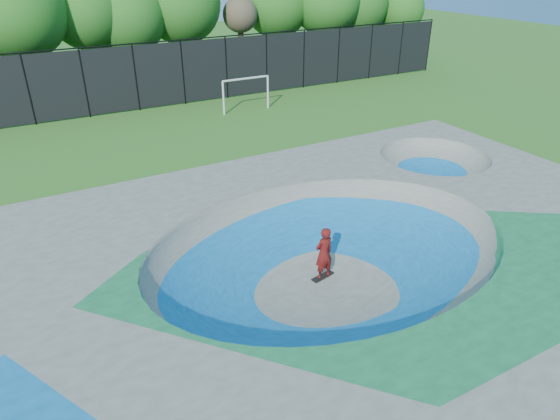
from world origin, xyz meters
The scene contains 7 objects.
ground centered at (0.00, 0.00, 0.00)m, with size 120.00×120.00×0.00m, color #2E631B.
skate_deck centered at (0.00, 0.00, 0.75)m, with size 22.00×14.00×1.50m, color gray.
skater centered at (0.00, 0.32, 0.86)m, with size 0.63×0.41×1.72m, color #B5150E.
skateboard centered at (0.00, 0.32, 0.03)m, with size 0.78×0.22×0.05m, color black.
soccer_goal centered at (5.74, 17.54, 1.44)m, with size 3.14×0.12×2.07m.
fence centered at (0.00, 21.00, 2.10)m, with size 48.09×0.09×4.04m.
treeline centered at (1.53, 26.14, 5.13)m, with size 51.99×7.12×8.63m.
Camera 1 is at (-7.28, -10.02, 8.85)m, focal length 32.00 mm.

